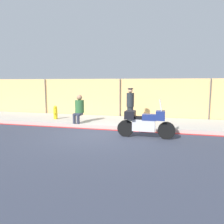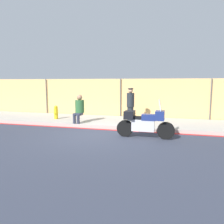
% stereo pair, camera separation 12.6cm
% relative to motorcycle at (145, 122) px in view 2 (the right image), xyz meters
% --- Properties ---
extents(ground_plane, '(120.00, 120.00, 0.00)m').
position_rel_motorcycle_xyz_m(ground_plane, '(-1.83, -0.11, -0.58)').
color(ground_plane, '#333847').
extents(sidewalk, '(34.90, 2.94, 0.16)m').
position_rel_motorcycle_xyz_m(sidewalk, '(-1.83, 2.52, -0.51)').
color(sidewalk, '#ADA89E').
rests_on(sidewalk, ground_plane).
extents(curb_paint_stripe, '(34.90, 0.18, 0.01)m').
position_rel_motorcycle_xyz_m(curb_paint_stripe, '(-1.83, 0.96, -0.58)').
color(curb_paint_stripe, red).
rests_on(curb_paint_stripe, ground_plane).
extents(storefront_fence, '(33.16, 0.17, 2.25)m').
position_rel_motorcycle_xyz_m(storefront_fence, '(-1.83, 4.08, 0.54)').
color(storefront_fence, '#E5B26B').
rests_on(storefront_fence, ground_plane).
extents(motorcycle, '(2.14, 0.51, 1.45)m').
position_rel_motorcycle_xyz_m(motorcycle, '(0.00, 0.00, 0.00)').
color(motorcycle, black).
rests_on(motorcycle, ground_plane).
extents(officer_standing, '(0.37, 0.37, 1.61)m').
position_rel_motorcycle_xyz_m(officer_standing, '(-1.01, 2.62, 0.40)').
color(officer_standing, '#1E2328').
rests_on(officer_standing, sidewalk).
extents(person_seated_on_curb, '(0.43, 0.70, 1.32)m').
position_rel_motorcycle_xyz_m(person_seated_on_curb, '(-3.27, 1.52, 0.30)').
color(person_seated_on_curb, '#2D3342').
rests_on(person_seated_on_curb, sidewalk).
extents(fire_hydrant, '(0.20, 0.26, 0.70)m').
position_rel_motorcycle_xyz_m(fire_hydrant, '(-4.86, 2.15, -0.08)').
color(fire_hydrant, gold).
rests_on(fire_hydrant, sidewalk).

